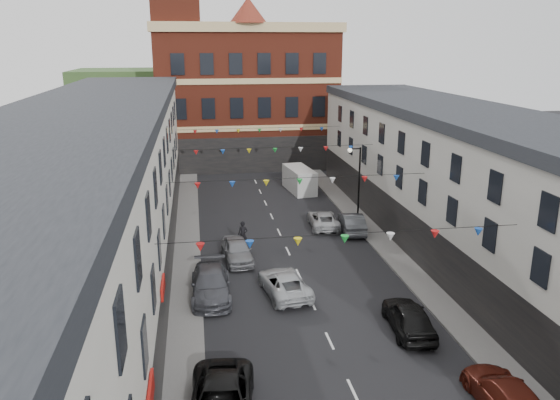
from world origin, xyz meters
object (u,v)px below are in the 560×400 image
white_van (299,180)px  car_right_f (323,219)px  car_left_d (211,284)px  moving_car (284,283)px  car_right_d (409,317)px  car_right_c (506,396)px  car_right_e (352,223)px  car_left_e (237,250)px  street_lamp (356,173)px  pedestrian (243,235)px

white_van → car_right_f: bearing=-98.0°
car_left_d → moving_car: (4.17, -0.29, -0.10)m
car_left_d → car_right_d: size_ratio=1.18×
moving_car → car_right_c: bearing=112.7°
car_right_c → moving_car: 13.46m
car_right_c → car_right_f: bearing=-84.1°
car_right_e → white_van: (-1.70, 12.37, 0.40)m
car_right_d → moving_car: size_ratio=0.94×
car_right_f → moving_car: size_ratio=0.94×
car_left_e → car_right_d: 13.02m
car_right_e → moving_car: size_ratio=0.92×
car_left_e → car_right_e: bearing=21.6°
car_right_e → street_lamp: bearing=-104.7°
car_right_d → car_right_f: (-0.49, 16.35, -0.14)m
street_lamp → car_right_c: street_lamp is taller
white_van → moving_car: bearing=-110.0°
car_left_d → car_right_d: bearing=-28.7°
white_van → car_left_e: bearing=-120.7°
pedestrian → car_right_d: bearing=-39.7°
moving_car → car_left_d: bearing=-11.8°
car_left_d → car_left_e: 5.43m
car_right_d → car_right_e: car_right_d is taller
street_lamp → moving_car: size_ratio=1.23×
car_left_d → car_right_c: car_left_d is taller
car_right_c → car_right_e: car_right_e is taller
car_left_d → white_van: bearing=67.8°
car_left_e → white_van: (7.40, 16.83, 0.39)m
car_right_d → street_lamp: bearing=-93.3°
car_right_d → car_left_d: bearing=-24.8°
car_left_e → car_right_e: 10.13m
car_right_e → car_right_f: 2.36m
pedestrian → street_lamp: bearing=48.1°
street_lamp → car_left_d: street_lamp is taller
car_right_f → moving_car: 12.27m
car_left_e → car_right_d: bearing=-58.3°
car_right_f → pedestrian: (-6.60, -3.42, 0.32)m
car_right_d → white_van: white_van is taller
street_lamp → car_right_c: bearing=-92.5°
car_left_e → moving_car: car_left_e is taller
car_right_e → white_van: bearing=-76.0°
moving_car → pedestrian: size_ratio=2.54×
car_right_e → white_van: size_ratio=0.87×
car_right_d → white_van: 27.34m
pedestrian → white_van: bearing=86.3°
car_right_d → moving_car: car_right_d is taller
car_right_d → car_right_e: (1.41, 14.96, -0.04)m
car_right_c → car_right_e: (0.00, 21.43, 0.04)m
car_right_f → white_van: bearing=-86.9°
car_left_d → pedestrian: pedestrian is taller
car_left_d → car_right_c: bearing=-46.4°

